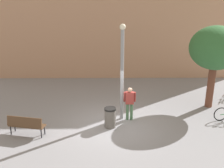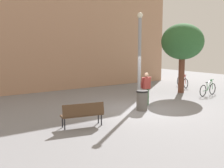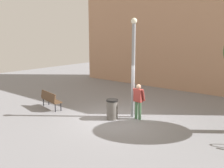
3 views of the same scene
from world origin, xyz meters
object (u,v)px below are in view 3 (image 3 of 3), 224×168
(trash_bin, at_px, (112,109))
(person_by_lamppost, at_px, (138,99))
(lamppost, at_px, (133,64))
(park_bench, at_px, (50,99))

(trash_bin, bearing_deg, person_by_lamppost, 38.51)
(lamppost, xyz_separation_m, person_by_lamppost, (0.38, -0.11, -1.58))
(lamppost, height_order, trash_bin, lamppost)
(person_by_lamppost, height_order, park_bench, person_by_lamppost)
(lamppost, bearing_deg, park_bench, -158.93)
(park_bench, relative_size, trash_bin, 1.75)
(person_by_lamppost, bearing_deg, park_bench, -161.75)
(person_by_lamppost, distance_m, park_bench, 4.86)
(lamppost, height_order, park_bench, lamppost)
(person_by_lamppost, distance_m, trash_bin, 1.31)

